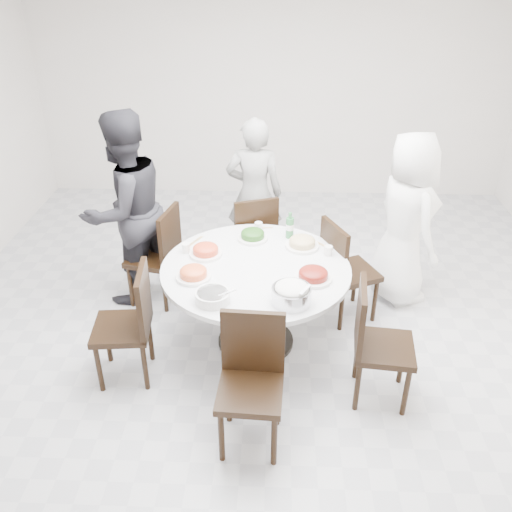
{
  "coord_description": "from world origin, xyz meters",
  "views": [
    {
      "loc": [
        0.03,
        -3.88,
        2.96
      ],
      "look_at": [
        -0.11,
        -0.19,
        0.82
      ],
      "focal_mm": 38.0,
      "sensor_mm": 36.0,
      "label": 1
    }
  ],
  "objects_px": {
    "chair_sw": "(121,326)",
    "beverage_bottle": "(290,225)",
    "chair_s": "(250,389)",
    "diner_left": "(126,210)",
    "chair_nw": "(153,255)",
    "diner_middle": "(254,194)",
    "chair_se": "(385,345)",
    "dining_table": "(256,306)",
    "diner_right": "(406,220)",
    "rice_bowl": "(291,295)",
    "soup_bowl": "(213,297)",
    "chair_ne": "(351,270)",
    "chair_n": "(251,237)"
  },
  "relations": [
    {
      "from": "chair_ne",
      "to": "diner_middle",
      "type": "bearing_deg",
      "value": 18.73
    },
    {
      "from": "diner_left",
      "to": "beverage_bottle",
      "type": "height_order",
      "value": "diner_left"
    },
    {
      "from": "diner_right",
      "to": "rice_bowl",
      "type": "relative_size",
      "value": 5.7
    },
    {
      "from": "dining_table",
      "to": "diner_middle",
      "type": "bearing_deg",
      "value": 92.87
    },
    {
      "from": "beverage_bottle",
      "to": "diner_left",
      "type": "bearing_deg",
      "value": 172.92
    },
    {
      "from": "rice_bowl",
      "to": "chair_se",
      "type": "bearing_deg",
      "value": -9.63
    },
    {
      "from": "chair_s",
      "to": "chair_se",
      "type": "height_order",
      "value": "same"
    },
    {
      "from": "chair_ne",
      "to": "chair_sw",
      "type": "height_order",
      "value": "same"
    },
    {
      "from": "diner_right",
      "to": "diner_left",
      "type": "relative_size",
      "value": 0.9
    },
    {
      "from": "soup_bowl",
      "to": "chair_se",
      "type": "bearing_deg",
      "value": -5.04
    },
    {
      "from": "chair_nw",
      "to": "diner_left",
      "type": "relative_size",
      "value": 0.53
    },
    {
      "from": "chair_n",
      "to": "diner_middle",
      "type": "relative_size",
      "value": 0.61
    },
    {
      "from": "chair_s",
      "to": "diner_middle",
      "type": "xyz_separation_m",
      "value": [
        -0.07,
        2.43,
        0.3
      ]
    },
    {
      "from": "chair_s",
      "to": "chair_nw",
      "type": "bearing_deg",
      "value": 123.42
    },
    {
      "from": "diner_left",
      "to": "rice_bowl",
      "type": "height_order",
      "value": "diner_left"
    },
    {
      "from": "dining_table",
      "to": "chair_sw",
      "type": "height_order",
      "value": "chair_sw"
    },
    {
      "from": "chair_n",
      "to": "soup_bowl",
      "type": "xyz_separation_m",
      "value": [
        -0.2,
        -1.49,
        0.31
      ]
    },
    {
      "from": "chair_se",
      "to": "chair_n",
      "type": "bearing_deg",
      "value": 39.25
    },
    {
      "from": "beverage_bottle",
      "to": "diner_middle",
      "type": "bearing_deg",
      "value": 111.61
    },
    {
      "from": "chair_nw",
      "to": "rice_bowl",
      "type": "relative_size",
      "value": 3.36
    },
    {
      "from": "chair_ne",
      "to": "chair_s",
      "type": "xyz_separation_m",
      "value": [
        -0.81,
        -1.49,
        0.0
      ]
    },
    {
      "from": "chair_ne",
      "to": "chair_nw",
      "type": "relative_size",
      "value": 1.0
    },
    {
      "from": "chair_ne",
      "to": "beverage_bottle",
      "type": "height_order",
      "value": "beverage_bottle"
    },
    {
      "from": "chair_nw",
      "to": "soup_bowl",
      "type": "xyz_separation_m",
      "value": [
        0.69,
        -1.1,
        0.31
      ]
    },
    {
      "from": "chair_nw",
      "to": "diner_left",
      "type": "xyz_separation_m",
      "value": [
        -0.21,
        0.07,
        0.42
      ]
    },
    {
      "from": "chair_s",
      "to": "diner_right",
      "type": "relative_size",
      "value": 0.59
    },
    {
      "from": "chair_se",
      "to": "dining_table",
      "type": "bearing_deg",
      "value": 64.32
    },
    {
      "from": "chair_sw",
      "to": "beverage_bottle",
      "type": "bearing_deg",
      "value": 121.37
    },
    {
      "from": "chair_sw",
      "to": "chair_se",
      "type": "distance_m",
      "value": 1.94
    },
    {
      "from": "beverage_bottle",
      "to": "chair_n",
      "type": "bearing_deg",
      "value": 125.79
    },
    {
      "from": "diner_middle",
      "to": "beverage_bottle",
      "type": "distance_m",
      "value": 0.93
    },
    {
      "from": "chair_sw",
      "to": "diner_left",
      "type": "relative_size",
      "value": 0.53
    },
    {
      "from": "diner_right",
      "to": "diner_middle",
      "type": "bearing_deg",
      "value": 46.57
    },
    {
      "from": "diner_right",
      "to": "beverage_bottle",
      "type": "height_order",
      "value": "diner_right"
    },
    {
      "from": "rice_bowl",
      "to": "soup_bowl",
      "type": "relative_size",
      "value": 1.13
    },
    {
      "from": "diner_middle",
      "to": "diner_left",
      "type": "distance_m",
      "value": 1.31
    },
    {
      "from": "dining_table",
      "to": "soup_bowl",
      "type": "relative_size",
      "value": 5.98
    },
    {
      "from": "dining_table",
      "to": "chair_s",
      "type": "height_order",
      "value": "chair_s"
    },
    {
      "from": "chair_sw",
      "to": "rice_bowl",
      "type": "distance_m",
      "value": 1.31
    },
    {
      "from": "soup_bowl",
      "to": "chair_s",
      "type": "bearing_deg",
      "value": -63.22
    },
    {
      "from": "chair_n",
      "to": "beverage_bottle",
      "type": "distance_m",
      "value": 0.73
    },
    {
      "from": "soup_bowl",
      "to": "beverage_bottle",
      "type": "relative_size",
      "value": 1.06
    },
    {
      "from": "chair_sw",
      "to": "chair_s",
      "type": "xyz_separation_m",
      "value": [
        1.0,
        -0.63,
        0.0
      ]
    },
    {
      "from": "diner_middle",
      "to": "beverage_bottle",
      "type": "relative_size",
      "value": 6.56
    },
    {
      "from": "soup_bowl",
      "to": "dining_table",
      "type": "bearing_deg",
      "value": 59.15
    },
    {
      "from": "diner_right",
      "to": "diner_middle",
      "type": "height_order",
      "value": "diner_right"
    },
    {
      "from": "chair_ne",
      "to": "diner_right",
      "type": "distance_m",
      "value": 0.69
    },
    {
      "from": "dining_table",
      "to": "rice_bowl",
      "type": "xyz_separation_m",
      "value": [
        0.27,
        -0.48,
        0.44
      ]
    },
    {
      "from": "dining_table",
      "to": "diner_right",
      "type": "xyz_separation_m",
      "value": [
        1.32,
        0.77,
        0.43
      ]
    },
    {
      "from": "chair_ne",
      "to": "diner_left",
      "type": "xyz_separation_m",
      "value": [
        -2.0,
        0.26,
        0.42
      ]
    }
  ]
}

